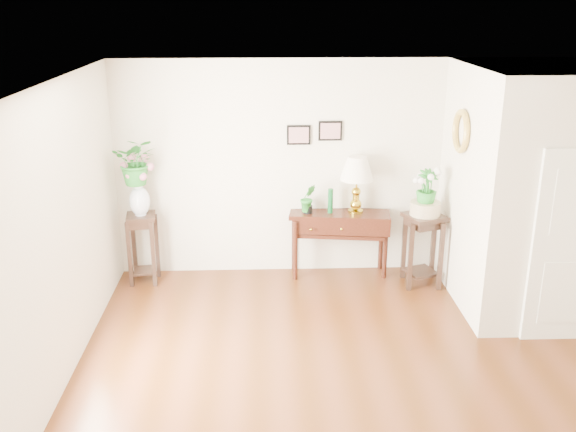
{
  "coord_description": "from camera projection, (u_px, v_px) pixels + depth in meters",
  "views": [
    {
      "loc": [
        -1.1,
        -5.26,
        3.5
      ],
      "look_at": [
        -0.84,
        1.3,
        1.26
      ],
      "focal_mm": 40.0,
      "sensor_mm": 36.0,
      "label": 1
    }
  ],
  "objects": [
    {
      "name": "ceramic_bowl",
      "position": [
        425.0,
        209.0,
        7.95
      ],
      "size": [
        0.49,
        0.49,
        0.17
      ],
      "primitive_type": "cylinder",
      "rotation": [
        0.0,
        0.0,
        -0.38
      ],
      "color": "tan",
      "rests_on": "plant_stand_b"
    },
    {
      "name": "plant_stand_b",
      "position": [
        422.0,
        250.0,
        8.13
      ],
      "size": [
        0.56,
        0.56,
        0.93
      ],
      "primitive_type": "cube",
      "rotation": [
        0.0,
        0.0,
        0.34
      ],
      "color": "black",
      "rests_on": "floor"
    },
    {
      "name": "ceiling",
      "position": [
        397.0,
        88.0,
        5.24
      ],
      "size": [
        6.0,
        5.5,
        0.02
      ],
      "primitive_type": "cube",
      "color": "white",
      "rests_on": "ground"
    },
    {
      "name": "potted_plant",
      "position": [
        308.0,
        199.0,
        8.22
      ],
      "size": [
        0.24,
        0.21,
        0.37
      ],
      "primitive_type": "imported",
      "rotation": [
        0.0,
        0.0,
        0.28
      ],
      "color": "#237C27",
      "rests_on": "console_table"
    },
    {
      "name": "wall_ornament",
      "position": [
        461.0,
        131.0,
        7.32
      ],
      "size": [
        0.07,
        0.51,
        0.51
      ],
      "primitive_type": "torus",
      "rotation": [
        0.0,
        1.57,
        0.0
      ],
      "color": "gold",
      "rests_on": "partition"
    },
    {
      "name": "floor",
      "position": [
        381.0,
        383.0,
        6.15
      ],
      "size": [
        6.0,
        5.5,
        0.02
      ],
      "primitive_type": "cube",
      "color": "#552A16",
      "rests_on": "ground"
    },
    {
      "name": "art_print_right",
      "position": [
        330.0,
        131.0,
        8.1
      ],
      "size": [
        0.3,
        0.02,
        0.25
      ],
      "primitive_type": "cube",
      "color": "black",
      "rests_on": "wall_back"
    },
    {
      "name": "art_print_left",
      "position": [
        299.0,
        135.0,
        8.1
      ],
      "size": [
        0.3,
        0.02,
        0.25
      ],
      "primitive_type": "cube",
      "color": "black",
      "rests_on": "wall_back"
    },
    {
      "name": "door",
      "position": [
        574.0,
        248.0,
        6.62
      ],
      "size": [
        0.9,
        0.05,
        2.1
      ],
      "primitive_type": "cube",
      "color": "silver",
      "rests_on": "floor"
    },
    {
      "name": "wall_left",
      "position": [
        46.0,
        252.0,
        5.58
      ],
      "size": [
        0.02,
        5.5,
        2.8
      ],
      "primitive_type": "cube",
      "color": "silver",
      "rests_on": "ground"
    },
    {
      "name": "plant_stand_a",
      "position": [
        143.0,
        248.0,
        8.19
      ],
      "size": [
        0.4,
        0.4,
        0.91
      ],
      "primitive_type": "cube",
      "rotation": [
        0.0,
        0.0,
        0.14
      ],
      "color": "black",
      "rests_on": "floor"
    },
    {
      "name": "partition",
      "position": [
        539.0,
        188.0,
        7.45
      ],
      "size": [
        1.8,
        1.95,
        2.8
      ],
      "primitive_type": "cube",
      "color": "silver",
      "rests_on": "floor"
    },
    {
      "name": "porcelain_vase",
      "position": [
        139.0,
        198.0,
        7.97
      ],
      "size": [
        0.33,
        0.33,
        0.44
      ],
      "primitive_type": null,
      "rotation": [
        0.0,
        0.0,
        -0.4
      ],
      "color": "white",
      "rests_on": "plant_stand_a"
    },
    {
      "name": "narcissus",
      "position": [
        427.0,
        188.0,
        7.86
      ],
      "size": [
        0.27,
        0.27,
        0.46
      ],
      "primitive_type": "imported",
      "rotation": [
        0.0,
        0.0,
        0.06
      ],
      "color": "#237C27",
      "rests_on": "ceramic_bowl"
    },
    {
      "name": "wall_back",
      "position": [
        349.0,
        169.0,
        8.29
      ],
      "size": [
        6.0,
        0.02,
        2.8
      ],
      "primitive_type": "cube",
      "color": "silver",
      "rests_on": "ground"
    },
    {
      "name": "lily_arrangement",
      "position": [
        137.0,
        161.0,
        7.82
      ],
      "size": [
        0.54,
        0.47,
        0.59
      ],
      "primitive_type": "imported",
      "rotation": [
        0.0,
        0.0,
        0.01
      ],
      "color": "#237C27",
      "rests_on": "porcelain_vase"
    },
    {
      "name": "green_vase",
      "position": [
        330.0,
        200.0,
        8.23
      ],
      "size": [
        0.09,
        0.09,
        0.32
      ],
      "primitive_type": "cylinder",
      "rotation": [
        0.0,
        0.0,
        -0.42
      ],
      "color": "#0B461E",
      "rests_on": "console_table"
    },
    {
      "name": "console_table",
      "position": [
        339.0,
        243.0,
        8.43
      ],
      "size": [
        1.34,
        0.6,
        0.86
      ],
      "primitive_type": "cube",
      "rotation": [
        0.0,
        0.0,
        -0.13
      ],
      "color": "black",
      "rests_on": "floor"
    },
    {
      "name": "table_lamp",
      "position": [
        356.0,
        186.0,
        8.19
      ],
      "size": [
        0.57,
        0.57,
        0.75
      ],
      "primitive_type": "cube",
      "rotation": [
        0.0,
        0.0,
        -0.44
      ],
      "color": "#B1951E",
      "rests_on": "console_table"
    }
  ]
}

